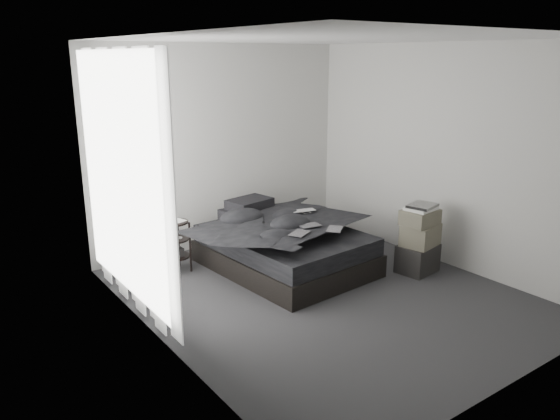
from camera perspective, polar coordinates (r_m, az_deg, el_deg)
floor at (r=5.88m, az=4.61°, el=-8.79°), size 3.60×4.20×0.01m
ceiling at (r=5.35m, az=5.25°, el=17.43°), size 3.60×4.20×0.01m
wall_back at (r=7.16m, az=-6.12°, el=6.55°), size 3.60×0.01×2.60m
wall_front at (r=4.16m, az=24.03°, el=-1.56°), size 3.60×0.01×2.60m
wall_left at (r=4.54m, az=-12.66°, el=0.83°), size 0.01×4.20×2.60m
wall_right at (r=6.76m, az=16.65°, el=5.42°), size 0.01×4.20×2.60m
window_left at (r=5.35m, az=-16.35°, el=3.39°), size 0.02×2.00×2.30m
curtain_left at (r=5.38m, az=-15.79°, el=2.73°), size 0.06×2.12×2.48m
bed at (r=6.51m, az=0.54°, el=-5.03°), size 1.57×1.99×0.26m
mattress at (r=6.43m, az=0.54°, el=-3.11°), size 1.51×1.93×0.20m
duvet at (r=6.33m, az=0.82°, el=-1.41°), size 1.51×1.71×0.22m
pillow_lower at (r=6.90m, az=-3.71°, el=-0.37°), size 0.60×0.43×0.13m
pillow_upper at (r=6.89m, az=-3.20°, el=0.68°), size 0.59×0.46×0.12m
laptop at (r=6.58m, az=2.60°, el=0.37°), size 0.34×0.26×0.02m
comic_a at (r=5.82m, az=2.06°, el=-1.79°), size 0.28×0.25×0.01m
comic_b at (r=6.09m, az=3.12°, el=-0.94°), size 0.26×0.19×0.01m
comic_c at (r=5.99m, az=5.76°, el=-1.26°), size 0.28×0.27×0.01m
side_stand at (r=6.47m, az=-10.89°, el=-3.81°), size 0.36×0.36×0.60m
papers at (r=6.38m, az=-10.93°, el=-1.22°), size 0.27×0.23×0.01m
floor_books at (r=6.17m, az=-14.95°, el=-7.48°), size 0.13×0.18×0.12m
box_lower at (r=6.59m, az=14.17°, el=-4.91°), size 0.49×0.41×0.33m
box_mid at (r=6.50m, az=14.46°, el=-2.52°), size 0.48×0.41×0.25m
box_upper at (r=6.43m, az=14.42°, el=-0.74°), size 0.42×0.36×0.17m
art_book_white at (r=6.41m, az=14.53°, el=0.17°), size 0.37×0.32×0.03m
art_book_snake at (r=6.40m, az=14.67°, el=0.45°), size 0.38×0.33×0.03m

